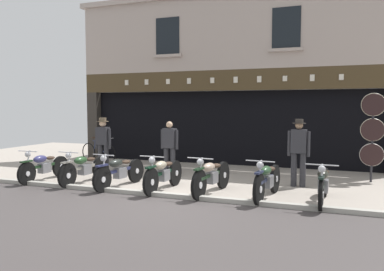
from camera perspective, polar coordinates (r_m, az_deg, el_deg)
ground at (r=7.88m, az=-7.58°, el=-11.02°), size 23.13×22.00×0.18m
shop_facade at (r=15.15m, az=6.76°, el=2.84°), size 11.43×4.42×6.00m
motorcycle_far_left at (r=11.32m, az=-21.25°, el=-4.26°), size 0.62×1.91×0.90m
motorcycle_left at (r=10.60m, az=-15.78°, el=-4.64°), size 0.62×2.00×0.91m
motorcycle_center_left at (r=9.87m, az=-10.77°, el=-5.21°), size 0.62×2.01×0.91m
motorcycle_center at (r=9.35m, az=-4.29°, el=-5.64°), size 0.62×1.95×0.92m
motorcycle_center_right at (r=8.97m, az=2.93°, el=-6.01°), size 0.62×2.05×0.93m
motorcycle_right at (r=8.68m, az=11.17°, el=-6.44°), size 0.62×1.97×0.93m
motorcycle_far_right at (r=8.58m, az=18.99°, el=-6.77°), size 0.62×2.00×0.91m
salesman_left at (r=12.33m, az=-13.12°, el=-0.87°), size 0.56×0.37×1.70m
shopkeeper_center at (r=11.35m, az=-3.37°, el=-1.53°), size 0.56×0.25×1.61m
salesman_right at (r=10.09m, az=15.62°, el=-2.00°), size 0.56×0.33×1.73m
tyre_sign_pole at (r=11.33m, az=25.33°, el=0.63°), size 0.62×0.06×2.41m
advert_board_near at (r=14.12m, az=-1.59°, el=3.26°), size 0.68×0.03×0.98m
leaning_bicycle at (r=14.61m, az=-13.80°, el=-2.38°), size 1.71×0.58×0.94m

